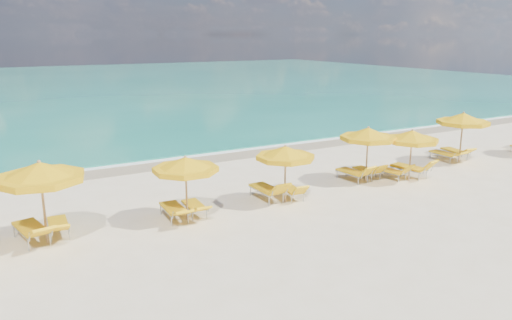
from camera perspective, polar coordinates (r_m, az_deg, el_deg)
ground_plane at (r=18.49m, az=2.29°, el=-4.60°), size 120.00×120.00×0.00m
ocean at (r=63.83m, az=-21.20°, el=7.86°), size 120.00×80.00×0.30m
wet_sand_band at (r=24.84m, az=-6.71°, el=0.21°), size 120.00×2.60×0.01m
foam_line at (r=25.56m, az=-7.41°, el=0.59°), size 120.00×1.20×0.03m
whitecap_near at (r=32.59m, az=-23.24°, el=2.49°), size 14.00×0.36×0.05m
whitecap_far at (r=42.94m, az=-5.50°, el=6.13°), size 18.00×0.30×0.05m
umbrella_2 at (r=15.32m, az=-23.45°, el=-1.34°), size 2.88×2.88×2.53m
umbrella_3 at (r=16.19m, az=-8.06°, el=-0.59°), size 2.77×2.77×2.18m
umbrella_4 at (r=17.76m, az=3.38°, el=0.76°), size 2.77×2.77×2.15m
umbrella_5 at (r=20.92m, az=12.70°, el=2.87°), size 2.57×2.57×2.31m
umbrella_6 at (r=21.43m, az=17.40°, el=2.55°), size 2.54×2.54×2.19m
umbrella_7 at (r=25.46m, az=22.60°, el=4.33°), size 2.76×2.76×2.43m
lounger_2_left at (r=16.22m, az=-24.21°, el=-7.71°), size 1.07×2.14×0.82m
lounger_2_right at (r=16.47m, az=-21.64°, el=-7.27°), size 0.67×1.76×0.69m
lounger_3_left at (r=16.74m, az=-9.31°, el=-6.02°), size 0.69×1.94×0.70m
lounger_3_right at (r=17.05m, az=-7.01°, el=-5.63°), size 0.65×1.73×0.63m
lounger_4_left at (r=18.43m, az=1.28°, el=-3.85°), size 0.72×1.98×0.93m
lounger_4_right at (r=18.66m, az=4.12°, el=-3.81°), size 0.75×1.64×0.75m
lounger_5_left at (r=21.18m, az=11.02°, el=-1.77°), size 0.79×1.83×0.86m
lounger_5_right at (r=21.77m, az=12.61°, el=-1.48°), size 0.60×1.62×0.77m
lounger_6_left at (r=21.83m, az=15.21°, el=-1.57°), size 0.88×1.72×0.81m
lounger_6_right at (r=22.35m, az=17.19°, el=-1.26°), size 1.04×2.03×0.95m
lounger_7_left at (r=25.71m, az=20.76°, el=0.35°), size 0.62×1.87×0.69m
lounger_7_right at (r=26.47m, az=21.77°, el=0.65°), size 0.91×1.93×0.76m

